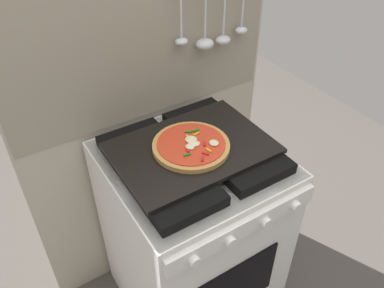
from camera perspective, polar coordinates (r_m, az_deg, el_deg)
kitchen_backsplash at (r=1.67m, az=-6.07°, el=2.33°), size 1.10×0.09×1.55m
stove at (r=1.68m, az=0.03°, el=-12.85°), size 0.60×0.64×0.90m
baking_tray at (r=1.36m, az=0.00°, el=-0.60°), size 0.54×0.38×0.02m
pizza_left at (r=1.34m, az=-0.10°, el=-0.21°), size 0.27×0.27×0.03m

